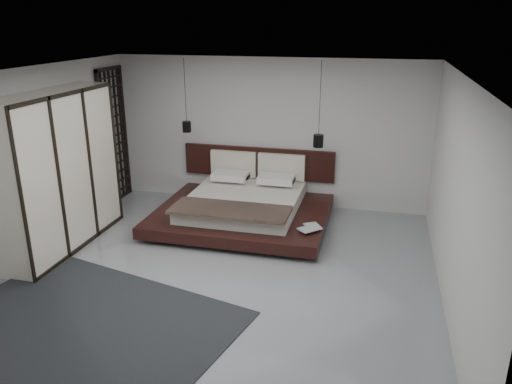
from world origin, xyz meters
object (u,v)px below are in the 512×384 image
(lattice_screen, at_px, (114,136))
(bed, at_px, (244,206))
(rug, at_px, (83,326))
(pendant_right, at_px, (318,141))
(pendant_left, at_px, (187,126))
(wardrobe, at_px, (59,172))

(lattice_screen, xyz_separation_m, bed, (2.76, -0.55, -1.00))
(lattice_screen, relative_size, rug, 0.75)
(lattice_screen, relative_size, bed, 0.88)
(lattice_screen, bearing_deg, bed, -11.27)
(bed, relative_size, rug, 0.86)
(pendant_right, relative_size, rug, 0.42)
(lattice_screen, distance_m, rug, 4.68)
(pendant_left, relative_size, wardrobe, 0.53)
(pendant_left, relative_size, pendant_right, 0.91)
(rug, bearing_deg, pendant_right, 61.42)
(pendant_right, height_order, wardrobe, pendant_right)
(wardrobe, bearing_deg, rug, -52.86)
(bed, relative_size, wardrobe, 1.19)
(lattice_screen, height_order, wardrobe, lattice_screen)
(bed, bearing_deg, wardrobe, -147.10)
(bed, xyz_separation_m, wardrobe, (-2.50, -1.62, 0.93))
(lattice_screen, xyz_separation_m, pendant_right, (3.97, -0.06, 0.15))
(bed, height_order, rug, bed)
(pendant_left, xyz_separation_m, pendant_right, (2.44, 0.00, -0.13))
(pendant_left, height_order, pendant_right, same)
(lattice_screen, relative_size, pendant_left, 1.96)
(lattice_screen, relative_size, pendant_right, 1.77)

